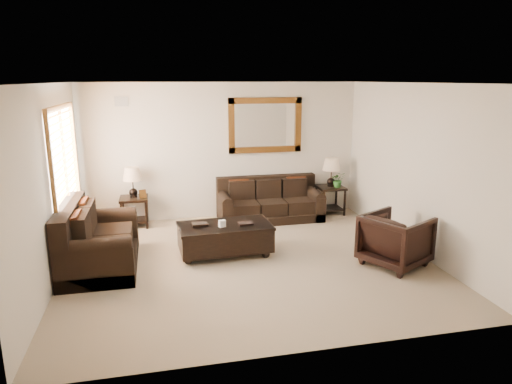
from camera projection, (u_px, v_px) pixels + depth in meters
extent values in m
cube|color=gray|center=(249.00, 261.00, 7.09)|extent=(5.50, 5.00, 0.01)
cube|color=white|center=(248.00, 83.00, 6.43)|extent=(5.50, 5.00, 0.01)
cube|color=beige|center=(223.00, 151.00, 9.13)|extent=(5.50, 0.01, 2.70)
cube|color=beige|center=(301.00, 229.00, 4.39)|extent=(5.50, 0.01, 2.70)
cube|color=beige|center=(50.00, 186.00, 6.18)|extent=(0.01, 5.00, 2.70)
cube|color=beige|center=(416.00, 169.00, 7.34)|extent=(0.01, 5.00, 2.70)
cube|color=white|center=(62.00, 160.00, 6.99)|extent=(0.01, 1.80, 1.50)
cube|color=brown|center=(59.00, 108.00, 6.80)|extent=(0.06, 1.96, 0.08)
cube|color=brown|center=(70.00, 209.00, 7.19)|extent=(0.06, 1.96, 0.08)
cube|color=brown|center=(52.00, 172.00, 6.10)|extent=(0.06, 0.08, 1.50)
cube|color=brown|center=(74.00, 151.00, 7.89)|extent=(0.06, 0.08, 1.50)
cube|color=brown|center=(65.00, 160.00, 7.00)|extent=(0.05, 0.05, 1.50)
cube|color=#46240E|center=(265.00, 125.00, 9.15)|extent=(1.50, 0.06, 1.10)
cube|color=white|center=(265.00, 125.00, 9.17)|extent=(1.26, 0.01, 0.86)
cube|color=#999999|center=(121.00, 101.00, 8.47)|extent=(0.25, 0.02, 0.18)
cube|color=black|center=(270.00, 215.00, 9.18)|extent=(2.05, 0.88, 0.17)
cube|color=black|center=(266.00, 185.00, 9.37)|extent=(2.05, 0.20, 0.42)
cube|color=black|center=(243.00, 207.00, 8.99)|extent=(0.52, 0.72, 0.25)
cube|color=black|center=(270.00, 206.00, 9.11)|extent=(0.52, 0.72, 0.25)
cube|color=black|center=(296.00, 204.00, 9.22)|extent=(0.52, 0.72, 0.25)
cube|color=black|center=(225.00, 211.00, 8.94)|extent=(0.20, 0.88, 0.49)
cylinder|color=black|center=(224.00, 198.00, 8.88)|extent=(0.20, 0.87, 0.20)
cube|color=black|center=(314.00, 205.00, 9.33)|extent=(0.20, 0.88, 0.49)
cylinder|color=black|center=(314.00, 193.00, 9.27)|extent=(0.20, 0.87, 0.20)
cube|color=#59220B|center=(239.00, 189.00, 9.08)|extent=(0.39, 0.17, 0.40)
cube|color=#59220B|center=(296.00, 186.00, 9.33)|extent=(0.39, 0.17, 0.40)
cube|color=black|center=(102.00, 260.00, 6.87)|extent=(1.04, 1.75, 0.20)
cube|color=black|center=(69.00, 222.00, 6.64)|extent=(0.24, 1.75, 0.49)
cube|color=black|center=(99.00, 252.00, 6.52)|extent=(0.85, 0.61, 0.30)
cube|color=black|center=(104.00, 238.00, 7.12)|extent=(0.85, 0.61, 0.30)
cube|color=black|center=(95.00, 268.00, 6.11)|extent=(1.04, 0.24, 0.58)
cylinder|color=black|center=(93.00, 248.00, 6.04)|extent=(1.02, 0.24, 0.24)
cube|color=black|center=(105.00, 232.00, 7.54)|extent=(1.04, 0.24, 0.58)
cylinder|color=black|center=(104.00, 215.00, 7.47)|extent=(1.02, 0.24, 0.24)
cube|color=#59220B|center=(80.00, 229.00, 6.33)|extent=(0.20, 0.46, 0.47)
cube|color=#59220B|center=(87.00, 214.00, 7.03)|extent=(0.20, 0.46, 0.47)
cube|color=black|center=(134.00, 198.00, 8.66)|extent=(0.52, 0.52, 0.05)
cube|color=black|center=(135.00, 220.00, 8.77)|extent=(0.45, 0.45, 0.03)
cylinder|color=black|center=(122.00, 217.00, 8.47)|extent=(0.05, 0.05, 0.52)
cylinder|color=black|center=(147.00, 215.00, 8.56)|extent=(0.05, 0.05, 0.52)
cylinder|color=black|center=(123.00, 210.00, 8.89)|extent=(0.05, 0.05, 0.52)
cylinder|color=black|center=(147.00, 209.00, 8.99)|extent=(0.05, 0.05, 0.52)
sphere|color=black|center=(133.00, 192.00, 8.63)|extent=(0.16, 0.16, 0.16)
cylinder|color=black|center=(133.00, 184.00, 8.59)|extent=(0.02, 0.02, 0.34)
cone|color=#D6B38E|center=(132.00, 174.00, 8.54)|extent=(0.36, 0.36, 0.25)
cube|color=#46240E|center=(143.00, 194.00, 8.58)|extent=(0.14, 0.09, 0.16)
cube|color=black|center=(331.00, 187.00, 9.49)|extent=(0.54, 0.54, 0.05)
cube|color=black|center=(330.00, 208.00, 9.60)|extent=(0.46, 0.46, 0.03)
cylinder|color=black|center=(324.00, 204.00, 9.30)|extent=(0.05, 0.05, 0.54)
cylinder|color=black|center=(345.00, 203.00, 9.39)|extent=(0.05, 0.05, 0.54)
cylinder|color=black|center=(316.00, 199.00, 9.73)|extent=(0.05, 0.05, 0.54)
cylinder|color=black|center=(336.00, 198.00, 9.83)|extent=(0.05, 0.05, 0.54)
sphere|color=black|center=(331.00, 182.00, 9.46)|extent=(0.17, 0.17, 0.17)
cylinder|color=black|center=(331.00, 173.00, 9.42)|extent=(0.02, 0.02, 0.35)
cone|color=#D6B38E|center=(332.00, 164.00, 9.37)|extent=(0.37, 0.37, 0.25)
sphere|color=black|center=(189.00, 260.00, 6.98)|extent=(0.13, 0.13, 0.13)
sphere|color=black|center=(266.00, 254.00, 7.24)|extent=(0.13, 0.13, 0.13)
sphere|color=black|center=(186.00, 248.00, 7.51)|extent=(0.13, 0.13, 0.13)
sphere|color=black|center=(258.00, 242.00, 7.77)|extent=(0.13, 0.13, 0.13)
cube|color=black|center=(225.00, 237.00, 7.32)|extent=(1.48, 0.85, 0.41)
cube|color=black|center=(225.00, 226.00, 7.27)|extent=(1.51, 0.86, 0.04)
cube|color=black|center=(200.00, 224.00, 7.23)|extent=(0.25, 0.18, 0.03)
cube|color=black|center=(246.00, 223.00, 7.28)|extent=(0.23, 0.17, 0.03)
cube|color=white|center=(222.00, 224.00, 7.14)|extent=(0.12, 0.09, 0.11)
imported|color=black|center=(396.00, 237.00, 6.86)|extent=(1.10, 1.12, 0.88)
imported|color=#25551D|center=(338.00, 181.00, 9.39)|extent=(0.35, 0.37, 0.25)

